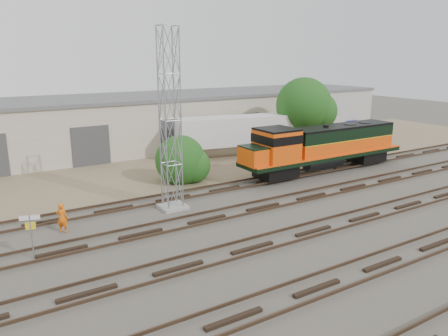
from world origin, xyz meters
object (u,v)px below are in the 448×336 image
locomotive (322,146)px  semi_trailer (246,131)px  signal_tower (170,124)px  worker (62,218)px

locomotive → semi_trailer: bearing=103.7°
locomotive → signal_tower: 14.41m
locomotive → worker: locomotive is taller
semi_trailer → signal_tower: bearing=-131.0°
signal_tower → worker: bearing=-176.7°
signal_tower → worker: 7.98m
locomotive → worker: bearing=-174.6°
worker → signal_tower: bearing=-140.1°
signal_tower → semi_trailer: signal_tower is taller
signal_tower → semi_trailer: (12.03, 9.52, -2.87)m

